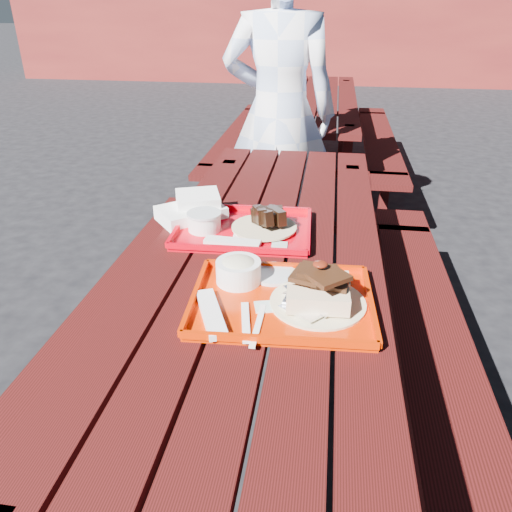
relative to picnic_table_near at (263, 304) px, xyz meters
name	(u,v)px	position (x,y,z in m)	size (l,w,h in m)	color
ground	(262,427)	(0.00, 0.00, -0.56)	(60.00, 60.00, 0.00)	black
picnic_table_near	(263,304)	(0.00, 0.00, 0.00)	(1.41, 2.40, 0.75)	#3B0B0B
picnic_table_far	(309,121)	(0.00, 2.80, 0.00)	(1.41, 2.40, 0.75)	#3B0B0B
near_tray	(282,290)	(0.09, -0.26, 0.23)	(0.49, 0.40, 0.15)	red
far_tray	(241,227)	(-0.10, 0.14, 0.21)	(0.47, 0.37, 0.08)	#CB000F
white_cloth	(193,209)	(-0.29, 0.24, 0.23)	(0.27, 0.27, 0.09)	white
person	(279,114)	(-0.11, 1.47, 0.32)	(0.64, 0.42, 1.77)	#B4C7EF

